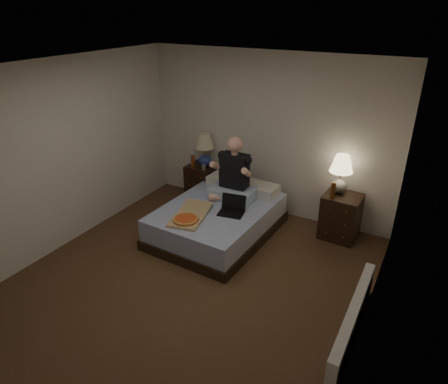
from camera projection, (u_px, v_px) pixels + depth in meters
The scene contains 18 objects.
floor at pixel (188, 282), 4.87m from camera, with size 4.00×4.50×0.00m, color brown.
ceiling at pixel (178, 71), 3.79m from camera, with size 4.00×4.50×0.00m, color white.
wall_back at pixel (267, 135), 6.11m from camera, with size 4.00×2.50×0.00m, color silver.
wall_left at pixel (57, 158), 5.21m from camera, with size 4.50×2.50×0.00m, color silver.
wall_right at pixel (375, 238), 3.45m from camera, with size 4.50×2.50×0.00m, color silver.
bed at pixel (217, 220), 5.79m from camera, with size 1.37×1.82×0.46m, color #5F79BE.
nightstand_left at pixel (203, 183), 6.80m from camera, with size 0.48×0.43×0.62m, color black.
nightstand_right at pixel (340, 217), 5.69m from camera, with size 0.51×0.46×0.66m, color black.
lamp_left at pixel (205, 150), 6.54m from camera, with size 0.32×0.32×0.56m, color navy, non-canonical shape.
lamp_right at pixel (340, 174), 5.53m from camera, with size 0.32×0.32×0.56m, color gray, non-canonical shape.
water_bottle at pixel (192, 158), 6.64m from camera, with size 0.07×0.07×0.25m, color silver.
soda_can at pixel (204, 167), 6.48m from camera, with size 0.07×0.07×0.10m, color #AFAEAA.
beer_bottle_left at pixel (193, 162), 6.50m from camera, with size 0.06×0.06×0.23m, color #60280D.
beer_bottle_right at pixel (333, 190), 5.45m from camera, with size 0.06×0.06×0.23m, color #5D310D.
person at pixel (233, 169), 5.76m from camera, with size 0.66×0.52×0.93m, color black, non-canonical shape.
laptop at pixel (231, 206), 5.44m from camera, with size 0.34×0.28×0.24m, color black, non-canonical shape.
pizza_box at pixel (186, 220), 5.27m from camera, with size 0.40×0.76×0.08m, color tan, non-canonical shape.
radiator at pixel (352, 321), 4.00m from camera, with size 0.10×1.60×0.40m, color silver.
Camera 1 is at (2.30, -3.21, 3.09)m, focal length 32.00 mm.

